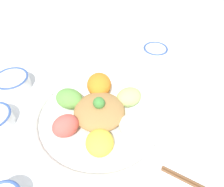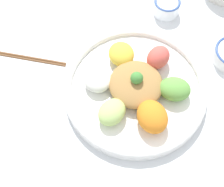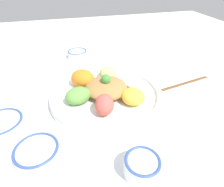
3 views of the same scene
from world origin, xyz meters
name	(u,v)px [view 2 (image 2 of 3)]	position (x,y,z in m)	size (l,w,h in m)	color
ground_plane	(141,98)	(0.00, 0.00, 0.00)	(2.40, 2.40, 0.00)	white
salad_platter	(136,88)	(0.01, 0.02, 0.03)	(0.38, 0.38, 0.09)	white
sauce_bowl_red	(167,6)	(0.31, 0.03, 0.03)	(0.08, 0.08, 0.05)	white
chopsticks_pair_near	(27,57)	(0.00, 0.35, 0.00)	(0.06, 0.23, 0.01)	brown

